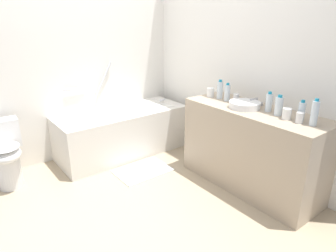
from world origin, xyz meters
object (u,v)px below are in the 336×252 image
Objects in this scene: sink_basin at (245,105)px; water_bottle_0 at (302,111)px; water_bottle_1 at (279,106)px; water_bottle_2 at (315,113)px; drinking_glass_3 at (211,92)px; drinking_glass_1 at (300,118)px; toilet at (5,153)px; water_bottle_5 at (269,102)px; sink_faucet at (256,102)px; bathtub at (123,131)px; drinking_glass_0 at (236,98)px; water_bottle_4 at (220,90)px; drinking_glass_2 at (287,114)px; water_bottle_3 at (227,93)px; bath_mat at (143,170)px.

water_bottle_0 reaches higher than sink_basin.
water_bottle_1 reaches higher than water_bottle_0.
water_bottle_2 is 1.20m from drinking_glass_3.
water_bottle_1 reaches higher than drinking_glass_1.
water_bottle_0 is 1.06m from drinking_glass_3.
toilet is 3.68× the size of water_bottle_5.
water_bottle_1 is at bearing -110.33° from sink_faucet.
toilet is 2.73m from water_bottle_5.
bathtub is 19.53× the size of drinking_glass_0.
water_bottle_4 reaches higher than sink_basin.
water_bottle_0 is 0.12m from drinking_glass_2.
sink_basin is (1.99, -1.47, 0.52)m from toilet.
toilet is 2.39m from water_bottle_4.
water_bottle_0 is at bearing 49.21° from toilet.
water_bottle_4 is at bearing 91.50° from water_bottle_5.
drinking_glass_3 is at bearing 91.23° from water_bottle_1.
bathtub reaches higher than drinking_glass_2.
toilet is 3.68× the size of water_bottle_3.
toilet is 2.67m from sink_faucet.
drinking_glass_3 is (0.02, 1.09, 0.00)m from drinking_glass_1.
drinking_glass_1 is (-0.09, -0.78, 0.00)m from drinking_glass_0.
water_bottle_5 is 0.37m from drinking_glass_1.
water_bottle_3 is 0.31× the size of bath_mat.
water_bottle_4 is at bearing 91.18° from water_bottle_0.
drinking_glass_1 is at bearing -93.21° from water_bottle_4.
bath_mat is at bearing 119.11° from water_bottle_0.
drinking_glass_0 is 0.84× the size of drinking_glass_3.
bathtub is 17.77× the size of drinking_glass_1.
sink_faucet is at bearing 69.67° from water_bottle_1.
bath_mat is (1.30, -0.62, -0.36)m from toilet.
toilet is at bearing 178.89° from bathtub.
bathtub reaches higher than water_bottle_3.
water_bottle_5 is at bearing 90.58° from water_bottle_0.
bathtub reaches higher than water_bottle_0.
water_bottle_3 reaches higher than drinking_glass_2.
bath_mat is at bearing 121.91° from water_bottle_1.
water_bottle_0 is at bearing -87.16° from drinking_glass_3.
water_bottle_1 is 0.13m from drinking_glass_2.
water_bottle_2 is (0.05, -0.68, 0.08)m from sink_basin.
water_bottle_4 is (0.01, 0.75, 0.01)m from water_bottle_1.
toilet is 7.08× the size of drinking_glass_2.
drinking_glass_1 is at bearing -106.24° from sink_faucet.
water_bottle_1 is at bearing 51.76° from toilet.
drinking_glass_1 is 0.93× the size of drinking_glass_2.
bathtub is 2.66× the size of bath_mat.
water_bottle_0 is 1.79× the size of drinking_glass_3.
drinking_glass_3 is at bearing 88.62° from drinking_glass_2.
water_bottle_1 and water_bottle_3 have the same top height.
drinking_glass_2 is at bearing 130.04° from water_bottle_0.
water_bottle_4 reaches higher than water_bottle_1.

